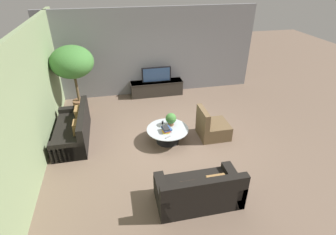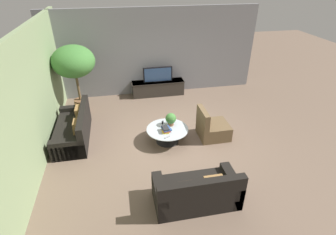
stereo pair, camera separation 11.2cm
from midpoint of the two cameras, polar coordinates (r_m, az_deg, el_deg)
The scene contains 14 objects.
ground_plane at distance 7.23m, azimuth 1.49°, elevation -4.80°, with size 24.00×24.00×0.00m, color brown.
back_wall_stone at distance 9.50m, azimuth -2.73°, elevation 14.03°, with size 7.40×0.12×3.00m, color slate.
side_wall_left at distance 6.81m, azimuth -26.67°, elevation 3.99°, with size 0.12×7.40×3.00m, color gray.
media_console at distance 9.63m, azimuth -1.85°, elevation 6.49°, with size 1.89×0.50×0.52m.
television at distance 9.44m, azimuth -1.90°, elevation 9.34°, with size 1.04×0.13×0.53m.
coffee_table at distance 7.01m, azimuth 0.33°, elevation -3.28°, with size 1.11×1.11×0.40m.
couch_by_wall at distance 7.55m, azimuth -19.36°, elevation -2.46°, with size 0.84×1.97×0.84m.
couch_near_entry at distance 5.40m, azimuth 6.91°, elevation -15.79°, with size 1.66×0.84×0.84m.
armchair_wicker at distance 7.31m, azimuth 9.94°, elevation -2.28°, with size 0.80×0.76×0.86m.
potted_palm_tall at distance 8.50m, azimuth -19.47°, elevation 11.05°, with size 1.28×1.28×2.14m.
potted_plant_tabletop at distance 7.00m, azimuth 1.08°, elevation -0.29°, with size 0.29×0.29×0.36m.
book_stack at distance 6.81m, azimuth 0.01°, elevation -2.57°, with size 0.26×0.30×0.13m.
remote_black at distance 7.20m, azimuth -0.73°, elevation -1.08°, with size 0.04×0.16×0.02m, color black.
remote_silver at distance 6.61m, azimuth 0.33°, elevation -4.27°, with size 0.04×0.16×0.02m, color gray.
Camera 2 is at (-1.27, -5.78, 4.15)m, focal length 28.00 mm.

